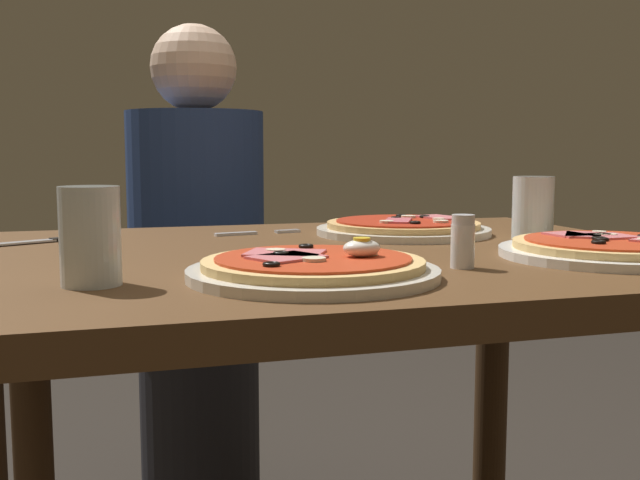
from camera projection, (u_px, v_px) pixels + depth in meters
name	position (u px, v px, depth m)	size (l,w,h in m)	color
dining_table	(339.00, 333.00, 1.14)	(1.05, 0.83, 0.74)	brown
pizza_foreground	(313.00, 268.00, 0.87)	(0.29, 0.29, 0.05)	silver
pizza_across_left	(611.00, 249.00, 1.05)	(0.30, 0.30, 0.03)	white
pizza_across_right	(403.00, 228.00, 1.33)	(0.30, 0.30, 0.03)	silver
water_glass_near	(533.00, 212.00, 1.26)	(0.07, 0.07, 0.10)	silver
water_glass_far	(90.00, 242.00, 0.82)	(0.07, 0.07, 0.11)	silver
fork	(251.00, 233.00, 1.33)	(0.16, 0.04, 0.00)	silver
knife	(55.00, 240.00, 1.23)	(0.18, 0.10, 0.01)	silver
salt_shaker	(463.00, 242.00, 0.95)	(0.03, 0.03, 0.07)	white
diner_person	(198.00, 288.00, 1.83)	(0.32, 0.32, 1.18)	black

